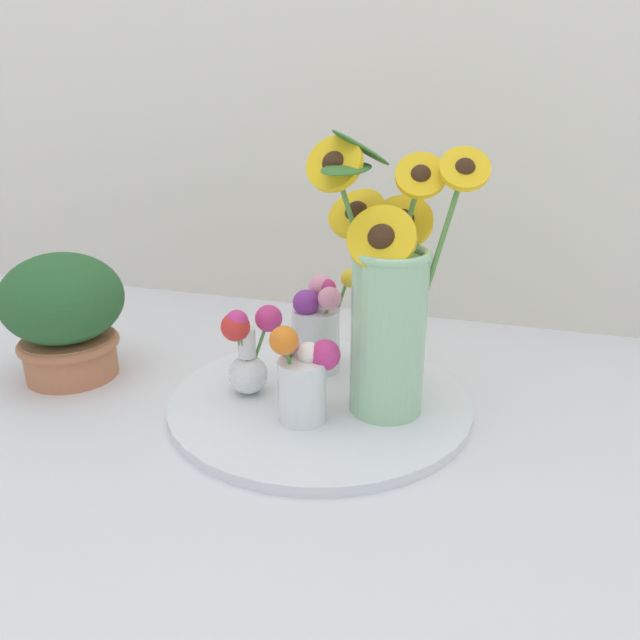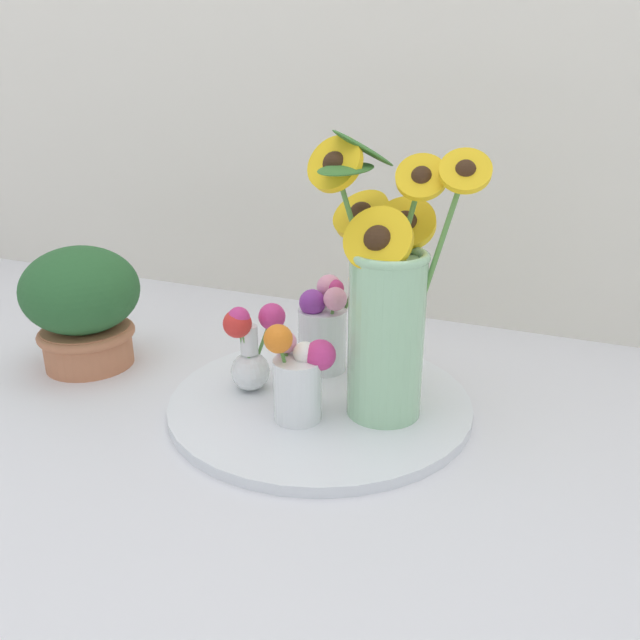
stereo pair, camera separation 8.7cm
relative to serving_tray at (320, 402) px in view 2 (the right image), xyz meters
name	(u,v)px [view 2 (the right image)]	position (x,y,z in m)	size (l,w,h in m)	color
ground_plane	(312,424)	(0.01, -0.05, -0.01)	(6.00, 6.00, 0.00)	silver
serving_tray	(320,402)	(0.00, 0.00, 0.00)	(0.44, 0.44, 0.02)	silver
mason_jar_sunflowers	(385,305)	(0.09, 0.00, 0.16)	(0.25, 0.17, 0.38)	#99CC9E
vase_small_center	(298,376)	(0.00, -0.07, 0.07)	(0.09, 0.07, 0.14)	white
vase_bulb_right	(251,347)	(-0.11, -0.02, 0.08)	(0.07, 0.08, 0.13)	white
vase_small_back	(324,327)	(-0.03, 0.10, 0.08)	(0.10, 0.08, 0.16)	white
potted_plant	(82,304)	(-0.42, -0.02, 0.10)	(0.19, 0.19, 0.20)	#B7704C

